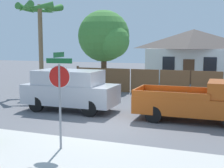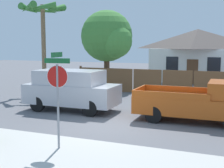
# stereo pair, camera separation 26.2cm
# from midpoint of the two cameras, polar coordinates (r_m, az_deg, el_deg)

# --- Properties ---
(ground_plane) EXTENTS (80.00, 80.00, 0.00)m
(ground_plane) POSITION_cam_midpoint_polar(r_m,az_deg,el_deg) (12.50, -0.05, -7.51)
(ground_plane) COLOR slate
(sidewalk_strip) EXTENTS (36.00, 3.20, 0.01)m
(sidewalk_strip) POSITION_cam_midpoint_polar(r_m,az_deg,el_deg) (9.41, -8.58, -12.59)
(sidewalk_strip) COLOR beige
(sidewalk_strip) RESTS_ON ground
(wooden_fence) EXTENTS (11.86, 0.12, 1.67)m
(wooden_fence) POSITION_cam_midpoint_polar(r_m,az_deg,el_deg) (20.27, 9.48, 0.36)
(wooden_fence) COLOR brown
(wooden_fence) RESTS_ON ground
(house) EXTENTS (7.86, 5.96, 4.52)m
(house) POSITION_cam_midpoint_polar(r_m,az_deg,el_deg) (28.56, 15.57, 5.29)
(house) COLOR white
(house) RESTS_ON ground
(oak_tree) EXTENTS (3.83, 3.65, 5.61)m
(oak_tree) POSITION_cam_midpoint_polar(r_m,az_deg,el_deg) (22.25, -0.32, 8.55)
(oak_tree) COLOR brown
(oak_tree) RESTS_ON ground
(palm_tree) EXTENTS (2.85, 3.06, 5.80)m
(palm_tree) POSITION_cam_midpoint_polar(r_m,az_deg,el_deg) (20.91, -12.17, 12.04)
(palm_tree) COLOR brown
(palm_tree) RESTS_ON ground
(red_suv) EXTENTS (4.49, 2.01, 1.96)m
(red_suv) POSITION_cam_midpoint_polar(r_m,az_deg,el_deg) (15.16, -6.96, -0.91)
(red_suv) COLOR #B7B7BC
(red_suv) RESTS_ON ground
(orange_pickup) EXTENTS (4.87, 2.06, 1.71)m
(orange_pickup) POSITION_cam_midpoint_polar(r_m,az_deg,el_deg) (13.37, 16.41, -3.22)
(orange_pickup) COLOR #B74C14
(orange_pickup) RESTS_ON ground
(stop_sign) EXTENTS (0.82, 0.73, 2.96)m
(stop_sign) POSITION_cam_midpoint_polar(r_m,az_deg,el_deg) (9.50, -9.15, -0.15)
(stop_sign) COLOR gray
(stop_sign) RESTS_ON ground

